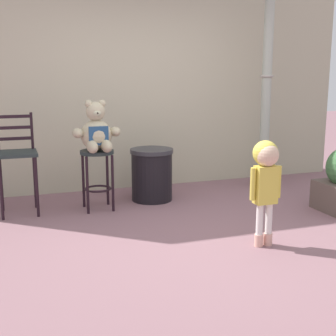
% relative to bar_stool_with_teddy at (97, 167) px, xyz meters
% --- Properties ---
extents(ground_plane, '(24.00, 24.00, 0.00)m').
position_rel_bar_stool_with_teddy_xyz_m(ground_plane, '(0.72, -1.18, -0.50)').
color(ground_plane, '#825C64').
extents(building_wall, '(6.24, 0.30, 3.92)m').
position_rel_bar_stool_with_teddy_xyz_m(building_wall, '(0.72, 1.05, 1.46)').
color(building_wall, '#B7B195').
rests_on(building_wall, ground_plane).
extents(bar_stool_with_teddy, '(0.39, 0.39, 0.70)m').
position_rel_bar_stool_with_teddy_xyz_m(bar_stool_with_teddy, '(0.00, 0.00, 0.00)').
color(bar_stool_with_teddy, '#222B2B').
rests_on(bar_stool_with_teddy, ground_plane).
extents(teddy_bear, '(0.55, 0.49, 0.58)m').
position_rel_bar_stool_with_teddy_xyz_m(teddy_bear, '(0.00, -0.03, 0.41)').
color(teddy_bear, '#B7AB8B').
rests_on(teddy_bear, bar_stool_with_teddy).
extents(child_walking, '(0.31, 0.25, 0.98)m').
position_rel_bar_stool_with_teddy_xyz_m(child_walking, '(1.22, -1.67, 0.21)').
color(child_walking, '#DFA694').
rests_on(child_walking, ground_plane).
extents(trash_bin, '(0.54, 0.54, 0.65)m').
position_rel_bar_stool_with_teddy_xyz_m(trash_bin, '(0.72, 0.18, -0.17)').
color(trash_bin, black).
rests_on(trash_bin, ground_plane).
extents(lamppost, '(0.31, 0.31, 2.63)m').
position_rel_bar_stool_with_teddy_xyz_m(lamppost, '(2.42, 0.38, 0.53)').
color(lamppost, '#B0B2A1').
rests_on(lamppost, ground_plane).
extents(bar_chair_empty, '(0.44, 0.44, 1.13)m').
position_rel_bar_stool_with_teddy_xyz_m(bar_chair_empty, '(-0.88, 0.14, 0.15)').
color(bar_chair_empty, '#222B2B').
rests_on(bar_chair_empty, ground_plane).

